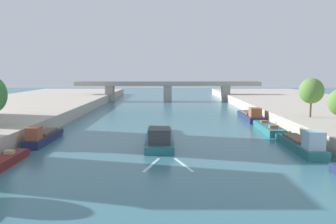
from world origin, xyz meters
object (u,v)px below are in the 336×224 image
at_px(moored_boat_left_midway, 3,162).
at_px(moored_boat_right_downstream, 251,116).
at_px(bridge_far, 168,89).
at_px(moored_boat_right_second, 268,128).
at_px(moored_boat_left_upstream, 44,137).
at_px(barge_midriver, 160,136).
at_px(tree_right_distant, 312,91).
at_px(moored_boat_right_end, 303,144).

relative_size(moored_boat_left_midway, moored_boat_right_downstream, 0.75).
bearing_deg(bridge_far, moored_boat_right_second, -73.68).
distance_m(moored_boat_left_midway, bridge_far, 85.12).
bearing_deg(bridge_far, moored_boat_left_upstream, -104.69).
height_order(moored_boat_left_midway, bridge_far, bridge_far).
bearing_deg(moored_boat_left_upstream, barge_midriver, 1.08).
bearing_deg(moored_boat_left_upstream, tree_right_distant, 12.90).
bearing_deg(moored_boat_right_second, moored_boat_right_downstream, 88.69).
height_order(barge_midriver, moored_boat_left_midway, barge_midriver).
xyz_separation_m(barge_midriver, moored_boat_right_end, (19.14, -5.49, 0.09)).
bearing_deg(moored_boat_right_end, moored_boat_left_midway, -168.15).
distance_m(moored_boat_right_end, tree_right_distant, 17.89).
height_order(moored_boat_left_midway, moored_boat_right_end, moored_boat_right_end).
bearing_deg(bridge_far, moored_boat_left_midway, -102.49).
bearing_deg(moored_boat_right_second, bridge_far, 106.32).
height_order(moored_boat_left_upstream, moored_boat_right_downstream, moored_boat_right_downstream).
height_order(moored_boat_left_midway, moored_boat_right_downstream, moored_boat_right_downstream).
relative_size(moored_boat_right_second, tree_right_distant, 1.91).
bearing_deg(moored_boat_left_upstream, moored_boat_right_end, -8.08).
height_order(moored_boat_left_upstream, moored_boat_right_second, moored_boat_left_upstream).
bearing_deg(moored_boat_left_midway, moored_boat_left_upstream, 90.14).
bearing_deg(moored_boat_right_downstream, barge_midriver, -129.10).
xyz_separation_m(barge_midriver, moored_boat_left_midway, (-17.23, -13.13, -0.35)).
distance_m(tree_right_distant, bridge_far, 65.35).
distance_m(barge_midriver, moored_boat_right_second, 21.09).
bearing_deg(moored_boat_left_midway, moored_boat_right_downstream, 45.26).
bearing_deg(tree_right_distant, bridge_far, 112.73).
bearing_deg(tree_right_distant, barge_midriver, -159.87).
relative_size(moored_boat_right_second, moored_boat_right_downstream, 0.91).
bearing_deg(tree_right_distant, moored_boat_right_end, -115.54).
xyz_separation_m(moored_boat_right_end, bridge_far, (-17.98, 75.39, 3.45)).
relative_size(moored_boat_left_midway, moored_boat_right_end, 0.77).
xyz_separation_m(moored_boat_left_midway, moored_boat_right_second, (36.10, 22.55, 0.09)).
distance_m(moored_boat_left_upstream, moored_boat_right_second, 37.42).
height_order(moored_boat_right_downstream, tree_right_distant, tree_right_distant).
bearing_deg(moored_boat_right_downstream, bridge_far, 111.29).
height_order(barge_midriver, bridge_far, bridge_far).
xyz_separation_m(moored_boat_right_end, tree_right_distant, (7.24, 15.16, 6.13)).
bearing_deg(moored_boat_right_end, moored_boat_right_downstream, 89.90).
bearing_deg(barge_midriver, moored_boat_right_downstream, 50.90).
xyz_separation_m(moored_boat_left_upstream, bridge_far, (18.41, 70.22, 3.53)).
bearing_deg(moored_boat_left_upstream, moored_boat_right_downstream, 33.30).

